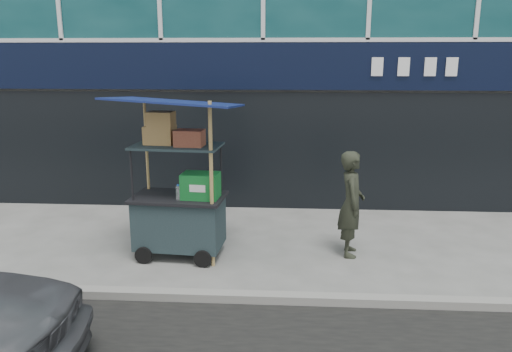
{
  "coord_description": "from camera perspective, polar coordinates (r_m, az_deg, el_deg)",
  "views": [
    {
      "loc": [
        0.48,
        -6.1,
        3.13
      ],
      "look_at": [
        0.03,
        1.2,
        1.34
      ],
      "focal_mm": 35.0,
      "sensor_mm": 36.0,
      "label": 1
    }
  ],
  "objects": [
    {
      "name": "ground",
      "position": [
        6.88,
        -0.88,
        -13.36
      ],
      "size": [
        80.0,
        80.0,
        0.0
      ],
      "primitive_type": "plane",
      "color": "#5F5F5B",
      "rests_on": "ground"
    },
    {
      "name": "vendor_cart",
      "position": [
        7.88,
        -8.68,
        -2.92
      ],
      "size": [
        1.99,
        1.49,
        2.55
      ],
      "rotation": [
        0.0,
        0.0,
        -0.09
      ],
      "color": "#182729",
      "rests_on": "ground"
    },
    {
      "name": "vendor_man",
      "position": [
        8.0,
        10.84,
        -3.13
      ],
      "size": [
        0.44,
        0.64,
        1.69
      ],
      "primitive_type": "imported",
      "rotation": [
        0.0,
        0.0,
        1.51
      ],
      "color": "#26291E",
      "rests_on": "ground"
    },
    {
      "name": "curb",
      "position": [
        6.67,
        -1.02,
        -13.69
      ],
      "size": [
        80.0,
        0.18,
        0.12
      ],
      "primitive_type": "cube",
      "color": "gray",
      "rests_on": "ground"
    }
  ]
}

